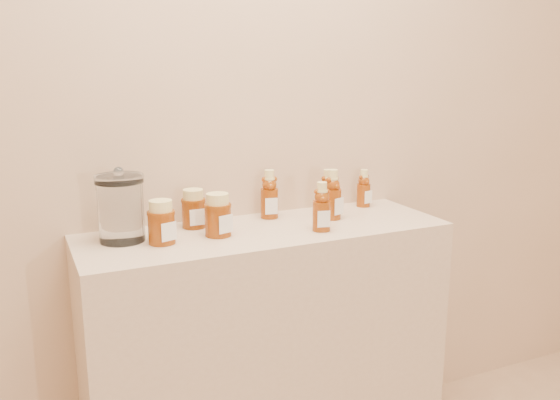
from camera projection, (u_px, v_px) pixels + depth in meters
name	position (u px, v px, depth m)	size (l,w,h in m)	color
wall_back	(242.00, 86.00, 1.99)	(3.50, 0.02, 2.70)	tan
display_table	(267.00, 356.00, 2.02)	(1.20, 0.40, 0.90)	#C0A78D
bear_bottle_back_left	(269.00, 191.00, 2.04)	(0.07, 0.07, 0.19)	#6B2A08
bear_bottle_back_mid	(328.00, 189.00, 2.10)	(0.06, 0.06, 0.18)	#6B2A08
bear_bottle_back_right	(364.00, 186.00, 2.20)	(0.05, 0.05, 0.16)	#6B2A08
bear_bottle_front_left	(322.00, 203.00, 1.88)	(0.06, 0.06, 0.18)	#6B2A08
bear_bottle_front_right	(332.00, 191.00, 2.02)	(0.07, 0.07, 0.19)	#6B2A08
honey_jar_left	(161.00, 222.00, 1.76)	(0.08, 0.08, 0.13)	#6B2A08
honey_jar_back	(194.00, 208.00, 1.93)	(0.08, 0.08, 0.13)	#6B2A08
honey_jar_front	(218.00, 215.00, 1.83)	(0.09, 0.09, 0.13)	#6B2A08
glass_canister	(121.00, 205.00, 1.77)	(0.14, 0.14, 0.22)	white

